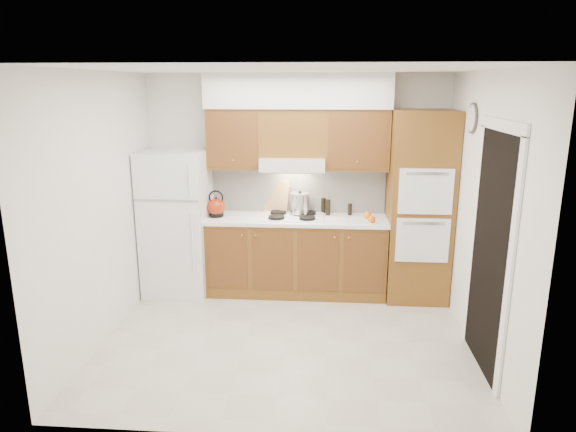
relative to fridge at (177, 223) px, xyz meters
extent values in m
plane|color=beige|center=(1.41, -1.14, -0.86)|extent=(3.60, 3.60, 0.00)
plane|color=white|center=(1.41, -1.14, 1.74)|extent=(3.60, 3.60, 0.00)
cube|color=white|center=(1.41, 0.36, 0.44)|extent=(3.60, 0.02, 2.60)
cube|color=white|center=(-0.40, -1.14, 0.44)|extent=(0.02, 3.00, 2.60)
cube|color=white|center=(3.21, -1.14, 0.44)|extent=(0.02, 3.00, 2.60)
cube|color=white|center=(0.00, 0.00, 0.00)|extent=(0.75, 0.72, 1.72)
cube|color=brown|center=(1.43, 0.06, -0.41)|extent=(2.11, 0.60, 0.90)
cube|color=white|center=(1.43, 0.05, 0.06)|extent=(2.13, 0.62, 0.04)
cube|color=white|center=(1.43, 0.34, 0.36)|extent=(2.11, 0.03, 0.56)
cube|color=brown|center=(2.85, 0.03, 0.24)|extent=(0.70, 0.65, 2.20)
cube|color=brown|center=(0.69, 0.19, 0.99)|extent=(0.63, 0.33, 0.70)
cube|color=brown|center=(2.12, 0.19, 0.99)|extent=(0.73, 0.33, 0.70)
cube|color=silver|center=(1.38, 0.13, 0.71)|extent=(0.75, 0.45, 0.15)
cube|color=brown|center=(1.38, 0.19, 1.06)|extent=(0.75, 0.33, 0.55)
cube|color=silver|center=(1.43, 0.18, 1.54)|extent=(2.13, 0.36, 0.40)
cube|color=white|center=(1.38, 0.07, 0.09)|extent=(0.74, 0.50, 0.01)
cube|color=black|center=(3.19, -1.49, 0.19)|extent=(0.02, 0.90, 2.10)
cylinder|color=#3F3833|center=(3.19, -0.59, 1.29)|extent=(0.02, 0.30, 0.30)
sphere|color=maroon|center=(0.48, 0.03, 0.20)|extent=(0.26, 0.26, 0.21)
cube|color=tan|center=(1.17, 0.31, 0.28)|extent=(0.33, 0.21, 0.41)
cylinder|color=silver|center=(1.46, 0.17, 0.23)|extent=(0.25, 0.25, 0.23)
cylinder|color=black|center=(1.74, 0.31, 0.17)|extent=(0.07, 0.07, 0.19)
cylinder|color=black|center=(1.80, 0.21, 0.18)|extent=(0.08, 0.08, 0.19)
cylinder|color=black|center=(2.06, 0.22, 0.15)|extent=(0.06, 0.06, 0.14)
sphere|color=#D84E0B|center=(2.30, -0.11, 0.12)|extent=(0.10, 0.10, 0.08)
sphere|color=orange|center=(2.26, 0.08, 0.12)|extent=(0.10, 0.10, 0.08)
camera|label=1|loc=(1.76, -5.81, 1.62)|focal=32.00mm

